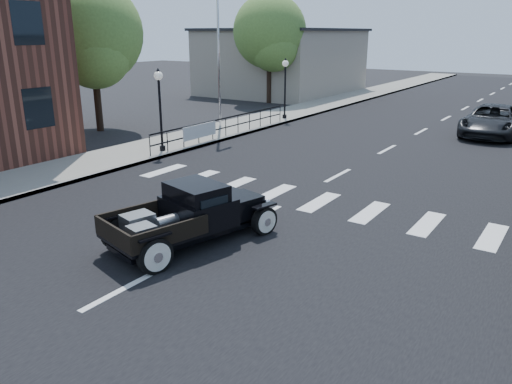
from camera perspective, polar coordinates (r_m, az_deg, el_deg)
The scene contains 14 objects.
ground at distance 12.36m, azimuth -4.61°, elevation -5.58°, with size 120.00×120.00×0.00m, color black.
road at distance 25.34m, azimuth 17.06°, elevation 5.90°, with size 14.00×80.00×0.02m, color black.
road_markings at distance 20.72m, azimuth 12.86°, elevation 3.68°, with size 12.00×60.00×0.06m, color silver, non-canonical shape.
sidewalk_left at distance 28.90m, azimuth 0.70°, elevation 8.19°, with size 3.00×80.00×0.15m, color gray.
low_building_left at distance 43.03m, azimuth 3.06°, elevation 14.57°, with size 10.00×12.00×5.00m, color #9D9484.
railing at distance 24.10m, azimuth -3.48°, elevation 7.62°, with size 0.08×10.00×1.00m, color black, non-canonical shape.
banner at distance 22.56m, azimuth -6.41°, elevation 6.32°, with size 0.04×2.20×0.60m, color silver, non-canonical shape.
lamp_post_b at distance 21.12m, azimuth -10.88°, elevation 9.17°, with size 0.36×0.36×3.38m, color black, non-canonical shape.
lamp_post_c at distance 29.03m, azimuth 3.33°, elevation 11.72°, with size 0.36×0.36×3.38m, color black, non-canonical shape.
flagpole at distance 26.48m, azimuth -4.39°, elevation 19.60°, with size 0.12×0.12×11.21m, color silver.
big_tree_near at distance 27.04m, azimuth -18.07°, elevation 14.43°, with size 5.05×5.05×7.41m, color #4D7130, non-canonical shape.
big_tree_far at distance 36.57m, azimuth 1.54°, elevation 16.00°, with size 5.12×5.12×7.51m, color #4D7130, non-canonical shape.
hotrod_pickup at distance 12.03m, azimuth -7.50°, elevation -2.50°, with size 2.02×4.32×1.50m, color black, non-canonical shape.
second_car at distance 27.34m, azimuth 25.41°, elevation 7.37°, with size 2.48×5.38×1.50m, color black.
Camera 1 is at (7.14, -8.82, 4.89)m, focal length 35.00 mm.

